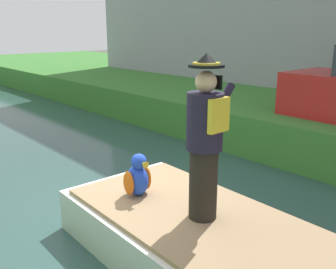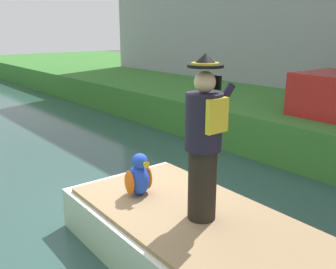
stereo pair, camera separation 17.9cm
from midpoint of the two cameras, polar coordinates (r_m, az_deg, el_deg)
The scene contains 5 objects.
ground_plane at distance 5.87m, azimuth -5.48°, elevation -12.91°, with size 80.00×80.00×0.00m, color #4C4742.
canal_water at distance 5.85m, azimuth -5.49°, elevation -12.48°, with size 6.93×48.00×0.10m, color #2D4C47.
boat at distance 4.47m, azimuth 8.28°, elevation -16.98°, with size 1.94×4.26×0.61m.
person_pirate at distance 4.12m, azimuth 6.68°, elevation -0.87°, with size 0.61×0.42×1.85m.
parrot_plush at distance 4.92m, azimuth -3.38°, elevation -6.38°, with size 0.36×0.35×0.57m.
Camera 2 is at (-2.77, -4.36, 2.80)m, focal length 40.50 mm.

